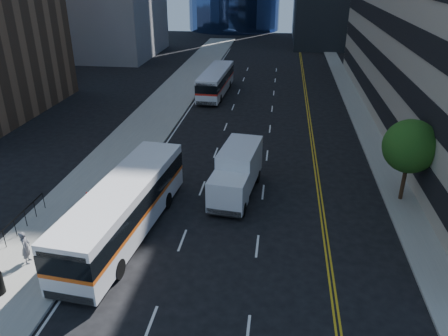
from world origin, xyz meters
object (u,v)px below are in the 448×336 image
(bus_rear, at_px, (216,81))
(bus_front, at_px, (125,207))
(box_truck, at_px, (237,172))
(street_tree, at_px, (410,146))
(pedestrian, at_px, (26,247))

(bus_rear, bearing_deg, bus_front, -88.92)
(bus_front, relative_size, bus_rear, 1.12)
(bus_rear, xyz_separation_m, box_truck, (4.79, -23.20, 0.08))
(street_tree, bearing_deg, bus_rear, 123.44)
(pedestrian, bearing_deg, street_tree, -81.07)
(street_tree, xyz_separation_m, bus_front, (-15.60, -5.75, -1.98))
(bus_rear, distance_m, pedestrian, 31.97)
(street_tree, height_order, bus_front, street_tree)
(bus_rear, height_order, box_truck, box_truck)
(bus_front, distance_m, box_truck, 7.51)
(street_tree, relative_size, bus_front, 0.43)
(bus_rear, bearing_deg, box_truck, -75.97)
(bus_front, distance_m, pedestrian, 5.11)
(bus_front, height_order, bus_rear, bus_front)
(bus_rear, bearing_deg, street_tree, -54.18)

